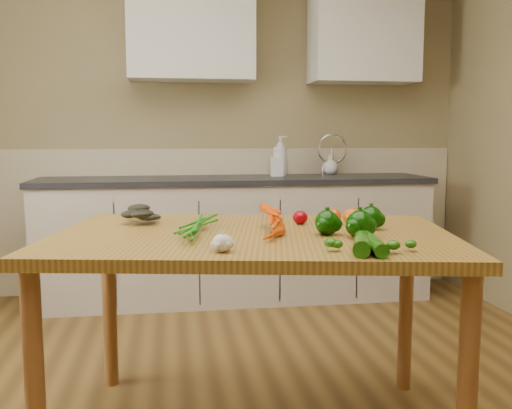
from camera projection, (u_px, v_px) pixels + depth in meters
The scene contains 18 objects.
room at pixel (243, 125), 2.10m from camera, with size 4.04×5.04×2.64m.
counter_run at pixel (237, 237), 4.21m from camera, with size 2.84×0.64×1.14m.
upper_cabinets at pixel (274, 33), 4.20m from camera, with size 2.15×0.35×0.70m.
table at pixel (253, 256), 2.25m from camera, with size 1.70×1.26×0.83m.
soap_bottle_a at pixel (280, 156), 4.28m from camera, with size 0.12×0.12×0.30m, color silver.
soap_bottle_b at pixel (277, 162), 4.24m from camera, with size 0.09×0.10×0.21m, color silver.
soap_bottle_c at pixel (331, 165), 4.44m from camera, with size 0.12×0.12×0.15m, color silver.
carrot_bunch at pixel (248, 224), 2.22m from camera, with size 0.29×0.22×0.08m, color #CC4104, non-canonical shape.
leafy_greens at pixel (138, 211), 2.47m from camera, with size 0.22×0.20×0.11m, color black, non-canonical shape.
garlic_bulb at pixel (222, 243), 1.87m from camera, with size 0.07×0.07×0.06m, color beige.
pepper_a at pixel (327, 223), 2.18m from camera, with size 0.09×0.09×0.09m, color #083202.
pepper_b at pixel (371, 218), 2.30m from camera, with size 0.09×0.09×0.09m, color #083202.
pepper_c at pixel (360, 224), 2.12m from camera, with size 0.10×0.10×0.10m, color #083202.
tomato_a at pixel (300, 218), 2.44m from camera, with size 0.06×0.06×0.06m, color #87020A.
tomato_b at pixel (334, 216), 2.49m from camera, with size 0.06×0.06×0.06m, color #E04405.
tomato_c at pixel (353, 217), 2.41m from camera, with size 0.08×0.08×0.07m, color #E04405.
zucchini_a at pixel (374, 244), 1.88m from camera, with size 0.05×0.05×0.24m, color #144A07.
zucchini_b at pixel (362, 244), 1.86m from camera, with size 0.06×0.06×0.20m, color #144A07.
Camera 1 is at (-0.27, -1.93, 1.21)m, focal length 40.00 mm.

